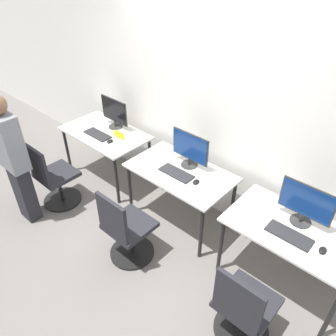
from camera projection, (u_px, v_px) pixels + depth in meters
name	position (u px, v px, depth m)	size (l,w,h in m)	color
ground_plane	(160.00, 234.00, 3.83)	(20.00, 20.00, 0.00)	slate
wall_back	(210.00, 101.00, 3.51)	(12.00, 0.05, 2.80)	silver
desk_left	(105.00, 137.00, 4.38)	(1.17, 0.69, 0.73)	silver
monitor_left	(114.00, 113.00, 4.33)	(0.48, 0.19, 0.41)	#2D2D2D
keyboard_left	(98.00, 135.00, 4.26)	(0.40, 0.16, 0.02)	#262628
mouse_left	(110.00, 141.00, 4.11)	(0.06, 0.09, 0.03)	black
office_chair_left	(54.00, 180.00, 4.07)	(0.48, 0.48, 0.89)	black
person_left	(13.00, 158.00, 3.58)	(0.36, 0.21, 1.59)	#232328
desk_center	(180.00, 177.00, 3.66)	(1.17, 0.69, 0.73)	silver
monitor_center	(190.00, 149.00, 3.59)	(0.48, 0.19, 0.41)	#2D2D2D
keyboard_center	(176.00, 173.00, 3.57)	(0.40, 0.16, 0.02)	#262628
mouse_center	(196.00, 182.00, 3.43)	(0.06, 0.09, 0.03)	black
office_chair_center	(126.00, 232.00, 3.36)	(0.48, 0.48, 0.89)	black
desk_right	(292.00, 235.00, 2.94)	(1.17, 0.69, 0.73)	silver
monitor_right	(306.00, 204.00, 2.85)	(0.48, 0.19, 0.41)	#2D2D2D
keyboard_right	(289.00, 235.00, 2.83)	(0.40, 0.16, 0.02)	#262628
mouse_right	(323.00, 250.00, 2.69)	(0.06, 0.09, 0.03)	black
office_chair_right	(243.00, 311.00, 2.65)	(0.48, 0.48, 0.89)	black
placard_left	(119.00, 135.00, 4.19)	(0.16, 0.03, 0.08)	yellow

